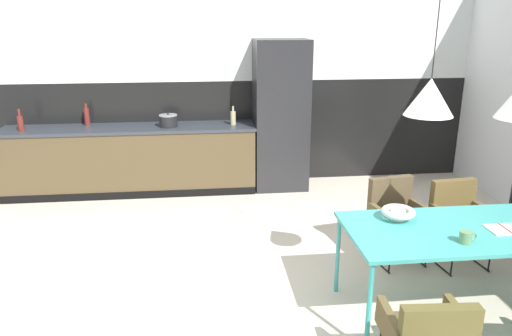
{
  "coord_description": "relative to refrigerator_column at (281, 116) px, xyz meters",
  "views": [
    {
      "loc": [
        -0.59,
        -3.39,
        2.32
      ],
      "look_at": [
        -0.09,
        1.06,
        0.92
      ],
      "focal_mm": 34.38,
      "sensor_mm": 36.0,
      "label": 1
    }
  ],
  "objects": [
    {
      "name": "back_wall_panel_upper",
      "position": [
        -0.48,
        0.36,
        1.16
      ],
      "size": [
        6.71,
        0.12,
        1.45
      ],
      "primitive_type": "cube",
      "color": "silver",
      "rests_on": "back_wall_splashback_dark"
    },
    {
      "name": "kitchen_counter",
      "position": [
        -2.03,
        -0.0,
        -0.56
      ],
      "size": [
        3.34,
        0.63,
        0.91
      ],
      "color": "#4C3E27",
      "rests_on": "ground"
    },
    {
      "name": "ground_plane",
      "position": [
        -0.48,
        -3.12,
        -1.01
      ],
      "size": [
        9.19,
        9.19,
        0.0
      ],
      "primitive_type": "plane",
      "color": "beige"
    },
    {
      "name": "refrigerator_column",
      "position": [
        0.0,
        0.0,
        0.0
      ],
      "size": [
        0.72,
        0.6,
        2.03
      ],
      "primitive_type": "cube",
      "color": "#232326",
      "rests_on": "ground"
    },
    {
      "name": "armchair_facing_counter",
      "position": [
        1.35,
        -2.39,
        -0.5
      ],
      "size": [
        0.53,
        0.52,
        0.8
      ],
      "rotation": [
        0.0,
        0.0,
        3.25
      ],
      "color": "brown",
      "rests_on": "ground"
    },
    {
      "name": "armchair_head_of_table",
      "position": [
        0.25,
        -4.12,
        -0.51
      ],
      "size": [
        0.52,
        0.5,
        0.76
      ],
      "rotation": [
        0.0,
        0.0,
        -0.07
      ],
      "color": "brown",
      "rests_on": "ground"
    },
    {
      "name": "bottle_wine_green",
      "position": [
        -3.36,
        -0.09,
        0.0
      ],
      "size": [
        0.07,
        0.07,
        0.29
      ],
      "color": "maroon",
      "rests_on": "kitchen_counter"
    },
    {
      "name": "bottle_spice_small",
      "position": [
        -2.6,
        0.16,
        0.02
      ],
      "size": [
        0.07,
        0.07,
        0.3
      ],
      "color": "maroon",
      "rests_on": "kitchen_counter"
    },
    {
      "name": "armchair_by_stool",
      "position": [
        0.78,
        -2.26,
        -0.5
      ],
      "size": [
        0.56,
        0.55,
        0.81
      ],
      "rotation": [
        0.0,
        0.0,
        3.33
      ],
      "color": "brown",
      "rests_on": "ground"
    },
    {
      "name": "bottle_oil_tall",
      "position": [
        -0.65,
        -0.02,
        -0.01
      ],
      "size": [
        0.07,
        0.07,
        0.25
      ],
      "color": "tan",
      "rests_on": "kitchen_counter"
    },
    {
      "name": "back_wall_splashback_dark",
      "position": [
        -0.48,
        0.36,
        -0.29
      ],
      "size": [
        6.71,
        0.12,
        1.45
      ],
      "primitive_type": "cube",
      "color": "black",
      "rests_on": "ground"
    },
    {
      "name": "dining_table",
      "position": [
        0.9,
        -3.22,
        -0.31
      ],
      "size": [
        1.77,
        0.89,
        0.74
      ],
      "color": "teal",
      "rests_on": "ground"
    },
    {
      "name": "mug_glass_clear",
      "position": [
        0.8,
        -3.46,
        -0.23
      ],
      "size": [
        0.13,
        0.09,
        0.09
      ],
      "color": "#5B8456",
      "rests_on": "dining_table"
    },
    {
      "name": "cooking_pot",
      "position": [
        -1.51,
        -0.05,
        -0.03
      ],
      "size": [
        0.24,
        0.24,
        0.18
      ],
      "color": "black",
      "rests_on": "kitchen_counter"
    },
    {
      "name": "fruit_bowl",
      "position": [
        0.48,
        -3.0,
        -0.21
      ],
      "size": [
        0.27,
        0.27,
        0.1
      ],
      "color": "silver",
      "rests_on": "dining_table"
    },
    {
      "name": "open_book",
      "position": [
        1.23,
        -3.29,
        -0.27
      ],
      "size": [
        0.27,
        0.2,
        0.02
      ],
      "color": "white",
      "rests_on": "dining_table"
    },
    {
      "name": "pendant_lamp_over_table_near",
      "position": [
        0.55,
        -3.19,
        0.75
      ],
      "size": [
        0.35,
        0.35,
        1.22
      ],
      "color": "black"
    }
  ]
}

